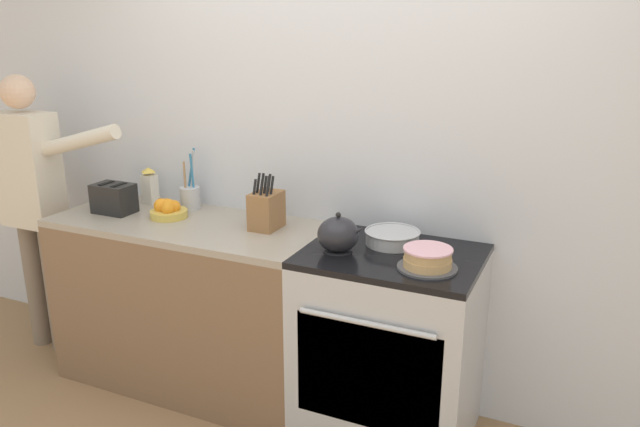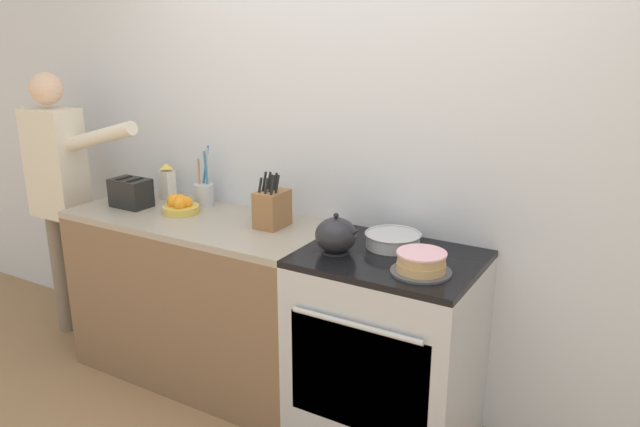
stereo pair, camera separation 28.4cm
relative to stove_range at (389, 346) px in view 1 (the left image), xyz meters
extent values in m
cube|color=silver|center=(-0.36, 0.33, 0.84)|extent=(8.00, 0.04, 2.60)
cube|color=brown|center=(-1.12, 0.00, -0.02)|extent=(1.44, 0.61, 0.89)
cube|color=#9E9384|center=(-1.12, 0.00, 0.45)|extent=(1.44, 0.61, 0.03)
cube|color=#B7BABF|center=(0.00, 0.00, -0.02)|extent=(0.79, 0.61, 0.90)
cube|color=black|center=(0.00, -0.30, 0.01)|extent=(0.65, 0.01, 0.49)
cylinder|color=#B7BABF|center=(0.00, -0.32, 0.27)|extent=(0.59, 0.02, 0.02)
cube|color=black|center=(0.00, 0.00, 0.45)|extent=(0.79, 0.61, 0.03)
cylinder|color=#4C4C51|center=(0.19, -0.11, 0.47)|extent=(0.25, 0.25, 0.01)
cylinder|color=tan|center=(0.19, -0.11, 0.49)|extent=(0.20, 0.20, 0.04)
cylinder|color=tan|center=(0.19, -0.11, 0.53)|extent=(0.20, 0.20, 0.04)
cylinder|color=#EFB2C1|center=(0.19, -0.11, 0.55)|extent=(0.21, 0.21, 0.01)
cylinder|color=#232328|center=(-0.23, -0.08, 0.47)|extent=(0.13, 0.13, 0.01)
ellipsoid|color=#232328|center=(-0.23, -0.08, 0.54)|extent=(0.19, 0.19, 0.16)
cone|color=#232328|center=(-0.14, -0.08, 0.57)|extent=(0.09, 0.04, 0.08)
sphere|color=black|center=(-0.23, -0.08, 0.63)|extent=(0.02, 0.02, 0.02)
cylinder|color=#B7BABF|center=(-0.04, 0.11, 0.49)|extent=(0.25, 0.25, 0.06)
torus|color=#B7BABF|center=(-0.04, 0.11, 0.53)|extent=(0.26, 0.26, 0.01)
cube|color=olive|center=(-0.68, 0.08, 0.56)|extent=(0.13, 0.17, 0.18)
cylinder|color=black|center=(-0.72, 0.04, 0.68)|extent=(0.01, 0.04, 0.07)
cylinder|color=black|center=(-0.68, 0.04, 0.68)|extent=(0.01, 0.04, 0.08)
cylinder|color=black|center=(-0.64, 0.03, 0.69)|extent=(0.01, 0.04, 0.10)
cylinder|color=black|center=(-0.72, 0.07, 0.69)|extent=(0.01, 0.04, 0.10)
cylinder|color=black|center=(-0.68, 0.07, 0.69)|extent=(0.01, 0.04, 0.09)
cylinder|color=black|center=(-0.64, 0.07, 0.69)|extent=(0.01, 0.04, 0.09)
cylinder|color=black|center=(-0.72, 0.11, 0.69)|extent=(0.01, 0.04, 0.09)
cylinder|color=black|center=(-0.68, 0.11, 0.69)|extent=(0.01, 0.04, 0.09)
cylinder|color=#B7BABF|center=(-1.23, 0.20, 0.52)|extent=(0.11, 0.11, 0.12)
cylinder|color=#B7BABF|center=(-1.22, 0.22, 0.65)|extent=(0.06, 0.04, 0.29)
cylinder|color=#A37A51|center=(-1.25, 0.19, 0.62)|extent=(0.02, 0.03, 0.22)
cylinder|color=teal|center=(-1.23, 0.22, 0.65)|extent=(0.07, 0.02, 0.29)
cylinder|color=teal|center=(-1.21, 0.20, 0.64)|extent=(0.02, 0.04, 0.27)
cylinder|color=gold|center=(-1.24, 0.02, 0.48)|extent=(0.20, 0.20, 0.04)
sphere|color=orange|center=(-1.26, 0.03, 0.52)|extent=(0.08, 0.08, 0.08)
sphere|color=orange|center=(-1.28, 0.01, 0.52)|extent=(0.08, 0.08, 0.08)
sphere|color=orange|center=(-1.22, 0.00, 0.52)|extent=(0.07, 0.07, 0.07)
sphere|color=orange|center=(-1.22, 0.04, 0.52)|extent=(0.07, 0.07, 0.07)
sphere|color=orange|center=(-1.24, 0.02, 0.52)|extent=(0.08, 0.08, 0.08)
cube|color=black|center=(-1.56, -0.03, 0.54)|extent=(0.21, 0.15, 0.16)
cube|color=black|center=(-1.60, -0.03, 0.62)|extent=(0.03, 0.10, 0.00)
cube|color=black|center=(-1.52, -0.03, 0.62)|extent=(0.03, 0.10, 0.00)
cube|color=black|center=(-1.68, -0.03, 0.57)|extent=(0.02, 0.02, 0.01)
cube|color=white|center=(-1.50, 0.20, 0.55)|extent=(0.07, 0.07, 0.17)
pyramid|color=#E0BC4C|center=(-1.50, 0.20, 0.66)|extent=(0.07, 0.07, 0.03)
cylinder|color=#7A6B5B|center=(-2.23, -0.05, -0.07)|extent=(0.11, 0.11, 0.79)
cylinder|color=#7A6B5B|center=(-2.07, -0.05, -0.07)|extent=(0.11, 0.11, 0.79)
cube|color=beige|center=(-2.15, -0.05, 0.65)|extent=(0.34, 0.20, 0.65)
cylinder|color=beige|center=(-2.36, -0.05, 0.70)|extent=(0.08, 0.08, 0.55)
cylinder|color=beige|center=(-1.75, -0.05, 0.84)|extent=(0.55, 0.08, 0.22)
sphere|color=beige|center=(-2.15, -0.05, 1.09)|extent=(0.19, 0.19, 0.19)
camera|label=1|loc=(0.79, -2.50, 1.45)|focal=35.00mm
camera|label=2|loc=(1.04, -2.37, 1.45)|focal=35.00mm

